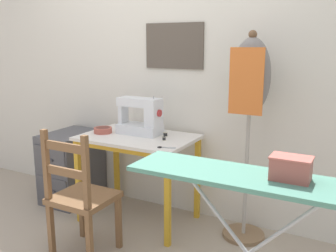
{
  "coord_description": "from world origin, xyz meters",
  "views": [
    {
      "loc": [
        1.61,
        -2.17,
        1.46
      ],
      "look_at": [
        0.29,
        0.27,
        0.85
      ],
      "focal_mm": 40.0,
      "sensor_mm": 36.0,
      "label": 1
    }
  ],
  "objects_px": {
    "thread_spool_near_machine": "(165,134)",
    "ironing_board": "(251,185)",
    "storage_box": "(291,168)",
    "thread_spool_mid_table": "(164,138)",
    "wooden_chair": "(81,198)",
    "sewing_machine": "(142,117)",
    "fabric_bowl": "(103,130)",
    "filing_cabinet": "(72,167)",
    "scissors": "(164,147)",
    "dress_form": "(250,93)"
  },
  "relations": [
    {
      "from": "sewing_machine",
      "to": "storage_box",
      "type": "bearing_deg",
      "value": -30.66
    },
    {
      "from": "thread_spool_mid_table",
      "to": "ironing_board",
      "type": "bearing_deg",
      "value": -39.13
    },
    {
      "from": "filing_cabinet",
      "to": "thread_spool_mid_table",
      "type": "bearing_deg",
      "value": -4.16
    },
    {
      "from": "thread_spool_mid_table",
      "to": "ironing_board",
      "type": "distance_m",
      "value": 1.15
    },
    {
      "from": "wooden_chair",
      "to": "ironing_board",
      "type": "distance_m",
      "value": 1.26
    },
    {
      "from": "wooden_chair",
      "to": "ironing_board",
      "type": "relative_size",
      "value": 0.73
    },
    {
      "from": "filing_cabinet",
      "to": "storage_box",
      "type": "distance_m",
      "value": 2.31
    },
    {
      "from": "scissors",
      "to": "wooden_chair",
      "type": "xyz_separation_m",
      "value": [
        -0.41,
        -0.44,
        -0.3
      ]
    },
    {
      "from": "thread_spool_mid_table",
      "to": "ironing_board",
      "type": "xyz_separation_m",
      "value": [
        0.89,
        -0.73,
        0.04
      ]
    },
    {
      "from": "ironing_board",
      "to": "thread_spool_near_machine",
      "type": "bearing_deg",
      "value": 138.17
    },
    {
      "from": "ironing_board",
      "to": "storage_box",
      "type": "distance_m",
      "value": 0.21
    },
    {
      "from": "wooden_chair",
      "to": "filing_cabinet",
      "type": "xyz_separation_m",
      "value": [
        -0.73,
        0.7,
        -0.1
      ]
    },
    {
      "from": "dress_form",
      "to": "fabric_bowl",
      "type": "bearing_deg",
      "value": -171.52
    },
    {
      "from": "fabric_bowl",
      "to": "thread_spool_mid_table",
      "type": "bearing_deg",
      "value": 2.42
    },
    {
      "from": "thread_spool_near_machine",
      "to": "ironing_board",
      "type": "relative_size",
      "value": 0.03
    },
    {
      "from": "fabric_bowl",
      "to": "ironing_board",
      "type": "relative_size",
      "value": 0.12
    },
    {
      "from": "scissors",
      "to": "thread_spool_near_machine",
      "type": "height_order",
      "value": "thread_spool_near_machine"
    },
    {
      "from": "fabric_bowl",
      "to": "storage_box",
      "type": "xyz_separation_m",
      "value": [
        1.64,
        -0.67,
        0.13
      ]
    },
    {
      "from": "wooden_chair",
      "to": "dress_form",
      "type": "height_order",
      "value": "dress_form"
    },
    {
      "from": "sewing_machine",
      "to": "scissors",
      "type": "distance_m",
      "value": 0.48
    },
    {
      "from": "thread_spool_mid_table",
      "to": "dress_form",
      "type": "bearing_deg",
      "value": 13.96
    },
    {
      "from": "sewing_machine",
      "to": "dress_form",
      "type": "height_order",
      "value": "dress_form"
    },
    {
      "from": "scissors",
      "to": "ironing_board",
      "type": "xyz_separation_m",
      "value": [
        0.79,
        -0.54,
        0.05
      ]
    },
    {
      "from": "dress_form",
      "to": "ironing_board",
      "type": "bearing_deg",
      "value": -72.35
    },
    {
      "from": "thread_spool_near_machine",
      "to": "thread_spool_mid_table",
      "type": "xyz_separation_m",
      "value": [
        0.06,
        -0.12,
        -0.0
      ]
    },
    {
      "from": "dress_form",
      "to": "storage_box",
      "type": "distance_m",
      "value": 0.99
    },
    {
      "from": "thread_spool_mid_table",
      "to": "storage_box",
      "type": "bearing_deg",
      "value": -32.98
    },
    {
      "from": "scissors",
      "to": "filing_cabinet",
      "type": "xyz_separation_m",
      "value": [
        -1.14,
        0.26,
        -0.4
      ]
    },
    {
      "from": "fabric_bowl",
      "to": "storage_box",
      "type": "distance_m",
      "value": 1.78
    },
    {
      "from": "sewing_machine",
      "to": "thread_spool_near_machine",
      "type": "bearing_deg",
      "value": 7.95
    },
    {
      "from": "wooden_chair",
      "to": "storage_box",
      "type": "relative_size",
      "value": 4.78
    },
    {
      "from": "thread_spool_near_machine",
      "to": "storage_box",
      "type": "height_order",
      "value": "storage_box"
    },
    {
      "from": "wooden_chair",
      "to": "storage_box",
      "type": "height_order",
      "value": "storage_box"
    },
    {
      "from": "dress_form",
      "to": "storage_box",
      "type": "relative_size",
      "value": 8.12
    },
    {
      "from": "thread_spool_mid_table",
      "to": "wooden_chair",
      "type": "relative_size",
      "value": 0.03
    },
    {
      "from": "scissors",
      "to": "storage_box",
      "type": "height_order",
      "value": "storage_box"
    },
    {
      "from": "scissors",
      "to": "storage_box",
      "type": "distance_m",
      "value": 1.1
    },
    {
      "from": "thread_spool_near_machine",
      "to": "storage_box",
      "type": "distance_m",
      "value": 1.4
    },
    {
      "from": "ironing_board",
      "to": "sewing_machine",
      "type": "bearing_deg",
      "value": 144.55
    },
    {
      "from": "wooden_chair",
      "to": "filing_cabinet",
      "type": "bearing_deg",
      "value": 136.22
    },
    {
      "from": "fabric_bowl",
      "to": "ironing_board",
      "type": "distance_m",
      "value": 1.63
    },
    {
      "from": "scissors",
      "to": "thread_spool_mid_table",
      "type": "height_order",
      "value": "thread_spool_mid_table"
    },
    {
      "from": "thread_spool_mid_table",
      "to": "filing_cabinet",
      "type": "relative_size",
      "value": 0.05
    },
    {
      "from": "thread_spool_near_machine",
      "to": "sewing_machine",
      "type": "bearing_deg",
      "value": -172.05
    },
    {
      "from": "fabric_bowl",
      "to": "filing_cabinet",
      "type": "distance_m",
      "value": 0.64
    },
    {
      "from": "thread_spool_near_machine",
      "to": "ironing_board",
      "type": "xyz_separation_m",
      "value": [
        0.95,
        -0.85,
        0.04
      ]
    },
    {
      "from": "storage_box",
      "to": "sewing_machine",
      "type": "bearing_deg",
      "value": 149.34
    },
    {
      "from": "sewing_machine",
      "to": "thread_spool_near_machine",
      "type": "xyz_separation_m",
      "value": [
        0.2,
        0.03,
        -0.13
      ]
    },
    {
      "from": "fabric_bowl",
      "to": "wooden_chair",
      "type": "relative_size",
      "value": 0.17
    },
    {
      "from": "scissors",
      "to": "dress_form",
      "type": "distance_m",
      "value": 0.73
    }
  ]
}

